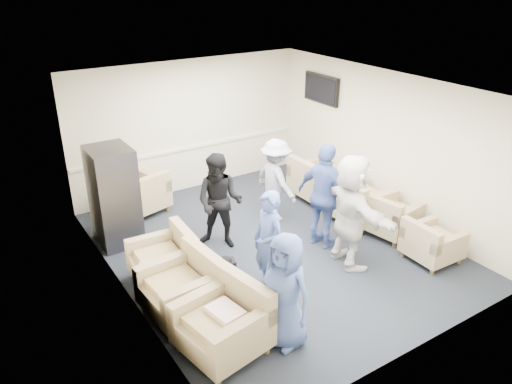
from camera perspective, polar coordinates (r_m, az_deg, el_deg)
floor at (r=8.51m, az=1.78°, el=-6.26°), size 6.00×6.00×0.00m
ceiling at (r=7.50m, az=2.05°, el=11.76°), size 6.00×6.00×0.00m
back_wall at (r=10.37m, az=-7.61°, el=7.45°), size 5.00×0.02×2.70m
front_wall at (r=5.96m, az=18.61°, el=-7.17°), size 5.00×0.02×2.70m
left_wall at (r=6.92m, az=-15.43°, el=-2.15°), size 0.02×6.00×2.70m
right_wall at (r=9.47m, az=14.52°, el=5.22°), size 0.02×6.00×2.70m
chair_rail at (r=10.49m, az=-7.43°, el=5.08°), size 4.98×0.04×0.06m
tv at (r=10.49m, az=7.47°, el=11.60°), size 0.10×1.00×0.58m
armchair_left_near at (r=6.27m, az=-3.42°, el=-14.89°), size 1.09×1.09×0.76m
armchair_left_mid at (r=6.93m, az=-8.18°, el=-10.85°), size 1.00×1.00×0.74m
armchair_left_far at (r=7.60m, az=-10.18°, el=-7.74°), size 0.91×0.91×0.69m
armchair_right_near at (r=8.46m, az=19.30°, el=-5.64°), size 0.78×0.78×0.61m
armchair_right_midnear at (r=9.03m, az=14.94°, el=-2.84°), size 0.95×0.95×0.66m
armchair_right_midfar at (r=9.31m, az=11.59°, el=-1.33°), size 0.96×0.96×0.75m
armchair_right_far at (r=10.15m, az=6.84°, el=1.21°), size 0.93×0.93×0.74m
armchair_corner at (r=9.74m, az=-12.91°, el=-0.41°), size 1.08×1.08×0.70m
vending_machine at (r=8.63m, az=-15.89°, el=-0.46°), size 0.69×0.80×1.69m
backpack at (r=7.49m, az=-3.44°, el=-8.83°), size 0.32×0.26×0.47m
pillow at (r=6.14m, az=-3.53°, el=-13.67°), size 0.38×0.47×0.12m
person_front_left at (r=6.14m, az=3.36°, el=-11.26°), size 0.68×0.86×1.54m
person_mid_left at (r=7.04m, az=1.40°, el=-5.91°), size 0.39×0.59×1.58m
person_back_left at (r=8.19m, az=-4.17°, el=-1.11°), size 1.00×1.00×1.64m
person_back_right at (r=9.10m, az=2.28°, el=1.34°), size 0.64×1.04×1.55m
person_mid_right at (r=8.23m, az=7.89°, el=-0.52°), size 0.69×1.13×1.80m
person_front_right at (r=7.77m, az=10.85°, el=-2.17°), size 0.86×1.78×1.84m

